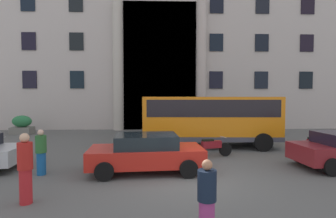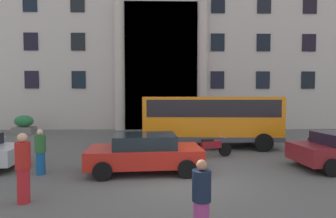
{
  "view_description": "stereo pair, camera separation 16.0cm",
  "coord_description": "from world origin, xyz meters",
  "px_view_note": "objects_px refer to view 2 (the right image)",
  "views": [
    {
      "loc": [
        -0.9,
        -8.45,
        2.7
      ],
      "look_at": [
        -0.46,
        4.67,
        2.08
      ],
      "focal_mm": 27.85,
      "sensor_mm": 36.0,
      "label": 1
    },
    {
      "loc": [
        -0.74,
        -8.45,
        2.7
      ],
      "look_at": [
        -0.46,
        4.67,
        2.08
      ],
      "focal_mm": 27.85,
      "sensor_mm": 36.0,
      "label": 2
    }
  ],
  "objects_px": {
    "orange_minibus": "(210,117)",
    "pedestrian_woman_with_bag": "(40,152)",
    "parked_estate_mid": "(145,152)",
    "pedestrian_woman_dark_dress": "(23,168)",
    "pedestrian_man_crossing": "(202,200)",
    "motorcycle_near_kerb": "(317,145)",
    "motorcycle_far_end": "(210,147)",
    "bus_stop_sign": "(276,116)",
    "hedge_planter_entrance_right": "(24,125)",
    "hedge_planter_far_west": "(246,123)",
    "hedge_planter_east": "(165,124)"
  },
  "relations": [
    {
      "from": "hedge_planter_east",
      "to": "motorcycle_near_kerb",
      "type": "bearing_deg",
      "value": -44.8
    },
    {
      "from": "orange_minibus",
      "to": "pedestrian_woman_with_bag",
      "type": "xyz_separation_m",
      "value": [
        -6.84,
        -4.9,
        -0.83
      ]
    },
    {
      "from": "bus_stop_sign",
      "to": "motorcycle_near_kerb",
      "type": "xyz_separation_m",
      "value": [
        0.33,
        -3.72,
        -1.06
      ]
    },
    {
      "from": "parked_estate_mid",
      "to": "motorcycle_far_end",
      "type": "bearing_deg",
      "value": 32.77
    },
    {
      "from": "hedge_planter_east",
      "to": "motorcycle_far_end",
      "type": "relative_size",
      "value": 0.8
    },
    {
      "from": "orange_minibus",
      "to": "hedge_planter_entrance_right",
      "type": "xyz_separation_m",
      "value": [
        -12.68,
        5.13,
        -0.96
      ]
    },
    {
      "from": "hedge_planter_far_west",
      "to": "motorcycle_near_kerb",
      "type": "distance_m",
      "value": 7.28
    },
    {
      "from": "hedge_planter_east",
      "to": "motorcycle_far_end",
      "type": "height_order",
      "value": "hedge_planter_east"
    },
    {
      "from": "orange_minibus",
      "to": "hedge_planter_entrance_right",
      "type": "relative_size",
      "value": 5.04
    },
    {
      "from": "pedestrian_woman_dark_dress",
      "to": "pedestrian_woman_with_bag",
      "type": "xyz_separation_m",
      "value": [
        -0.71,
        2.46,
        -0.12
      ]
    },
    {
      "from": "pedestrian_woman_dark_dress",
      "to": "pedestrian_woman_with_bag",
      "type": "bearing_deg",
      "value": -150.58
    },
    {
      "from": "bus_stop_sign",
      "to": "motorcycle_near_kerb",
      "type": "height_order",
      "value": "bus_stop_sign"
    },
    {
      "from": "pedestrian_woman_dark_dress",
      "to": "pedestrian_man_crossing",
      "type": "bearing_deg",
      "value": 80.4
    },
    {
      "from": "parked_estate_mid",
      "to": "bus_stop_sign",
      "type": "bearing_deg",
      "value": 34.99
    },
    {
      "from": "pedestrian_woman_dark_dress",
      "to": "parked_estate_mid",
      "type": "bearing_deg",
      "value": 146.58
    },
    {
      "from": "motorcycle_far_end",
      "to": "pedestrian_woman_with_bag",
      "type": "relative_size",
      "value": 1.25
    },
    {
      "from": "pedestrian_man_crossing",
      "to": "motorcycle_near_kerb",
      "type": "bearing_deg",
      "value": 165.32
    },
    {
      "from": "hedge_planter_far_west",
      "to": "motorcycle_near_kerb",
      "type": "height_order",
      "value": "hedge_planter_far_west"
    },
    {
      "from": "bus_stop_sign",
      "to": "hedge_planter_entrance_right",
      "type": "xyz_separation_m",
      "value": [
        -16.91,
        3.61,
        -0.86
      ]
    },
    {
      "from": "motorcycle_far_end",
      "to": "pedestrian_woman_dark_dress",
      "type": "height_order",
      "value": "pedestrian_woman_dark_dress"
    },
    {
      "from": "hedge_planter_east",
      "to": "pedestrian_man_crossing",
      "type": "xyz_separation_m",
      "value": [
        0.52,
        -13.87,
        0.02
      ]
    },
    {
      "from": "pedestrian_woman_dark_dress",
      "to": "pedestrian_man_crossing",
      "type": "relative_size",
      "value": 1.17
    },
    {
      "from": "pedestrian_man_crossing",
      "to": "pedestrian_woman_dark_dress",
      "type": "bearing_deg",
      "value": -84.94
    },
    {
      "from": "orange_minibus",
      "to": "pedestrian_woman_with_bag",
      "type": "relative_size",
      "value": 4.55
    },
    {
      "from": "motorcycle_far_end",
      "to": "pedestrian_woman_dark_dress",
      "type": "xyz_separation_m",
      "value": [
        -5.65,
        -4.83,
        0.45
      ]
    },
    {
      "from": "bus_stop_sign",
      "to": "parked_estate_mid",
      "type": "distance_m",
      "value": 9.7
    },
    {
      "from": "motorcycle_near_kerb",
      "to": "motorcycle_far_end",
      "type": "xyz_separation_m",
      "value": [
        -5.03,
        -0.34,
        -0.0
      ]
    },
    {
      "from": "bus_stop_sign",
      "to": "hedge_planter_far_west",
      "type": "bearing_deg",
      "value": 100.73
    },
    {
      "from": "bus_stop_sign",
      "to": "parked_estate_mid",
      "type": "bearing_deg",
      "value": -140.44
    },
    {
      "from": "bus_stop_sign",
      "to": "pedestrian_woman_with_bag",
      "type": "bearing_deg",
      "value": -149.86
    },
    {
      "from": "pedestrian_woman_with_bag",
      "to": "pedestrian_man_crossing",
      "type": "height_order",
      "value": "pedestrian_woman_with_bag"
    },
    {
      "from": "motorcycle_near_kerb",
      "to": "pedestrian_man_crossing",
      "type": "xyz_separation_m",
      "value": [
        -6.42,
        -6.97,
        0.3
      ]
    },
    {
      "from": "motorcycle_far_end",
      "to": "pedestrian_woman_dark_dress",
      "type": "distance_m",
      "value": 7.45
    },
    {
      "from": "bus_stop_sign",
      "to": "hedge_planter_east",
      "type": "height_order",
      "value": "bus_stop_sign"
    },
    {
      "from": "pedestrian_woman_dark_dress",
      "to": "pedestrian_man_crossing",
      "type": "xyz_separation_m",
      "value": [
        4.27,
        -1.8,
        -0.15
      ]
    },
    {
      "from": "hedge_planter_east",
      "to": "pedestrian_man_crossing",
      "type": "relative_size",
      "value": 1.03
    },
    {
      "from": "motorcycle_near_kerb",
      "to": "pedestrian_man_crossing",
      "type": "distance_m",
      "value": 9.48
    },
    {
      "from": "hedge_planter_east",
      "to": "hedge_planter_entrance_right",
      "type": "distance_m",
      "value": 10.31
    },
    {
      "from": "orange_minibus",
      "to": "hedge_planter_far_west",
      "type": "bearing_deg",
      "value": 57.45
    },
    {
      "from": "parked_estate_mid",
      "to": "pedestrian_woman_dark_dress",
      "type": "bearing_deg",
      "value": -141.27
    },
    {
      "from": "orange_minibus",
      "to": "hedge_planter_far_west",
      "type": "distance_m",
      "value": 6.21
    },
    {
      "from": "bus_stop_sign",
      "to": "motorcycle_far_end",
      "type": "relative_size",
      "value": 1.24
    },
    {
      "from": "motorcycle_near_kerb",
      "to": "bus_stop_sign",
      "type": "bearing_deg",
      "value": 93.59
    },
    {
      "from": "bus_stop_sign",
      "to": "hedge_planter_east",
      "type": "distance_m",
      "value": 7.38
    },
    {
      "from": "parked_estate_mid",
      "to": "motorcycle_far_end",
      "type": "height_order",
      "value": "parked_estate_mid"
    },
    {
      "from": "motorcycle_far_end",
      "to": "pedestrian_man_crossing",
      "type": "distance_m",
      "value": 6.78
    },
    {
      "from": "hedge_planter_far_west",
      "to": "pedestrian_man_crossing",
      "type": "xyz_separation_m",
      "value": [
        -5.43,
        -14.18,
        0.01
      ]
    },
    {
      "from": "orange_minibus",
      "to": "motorcycle_near_kerb",
      "type": "relative_size",
      "value": 3.53
    },
    {
      "from": "pedestrian_woman_with_bag",
      "to": "motorcycle_far_end",
      "type": "bearing_deg",
      "value": 26.43
    },
    {
      "from": "parked_estate_mid",
      "to": "pedestrian_woman_with_bag",
      "type": "relative_size",
      "value": 2.64
    }
  ]
}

